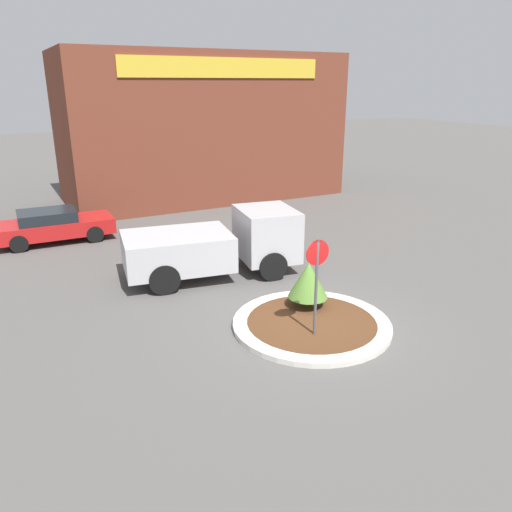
# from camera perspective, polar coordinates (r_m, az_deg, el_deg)

# --- Properties ---
(ground_plane) EXTENTS (120.00, 120.00, 0.00)m
(ground_plane) POSITION_cam_1_polar(r_m,az_deg,el_deg) (13.07, 6.35, -7.99)
(ground_plane) COLOR #514F4C
(traffic_island) EXTENTS (4.07, 4.07, 0.14)m
(traffic_island) POSITION_cam_1_polar(r_m,az_deg,el_deg) (13.04, 6.36, -7.72)
(traffic_island) COLOR beige
(traffic_island) RESTS_ON ground_plane
(stop_sign) EXTENTS (0.62, 0.07, 2.56)m
(stop_sign) POSITION_cam_1_polar(r_m,az_deg,el_deg) (11.76, 6.95, -1.93)
(stop_sign) COLOR #4C4C51
(stop_sign) RESTS_ON ground_plane
(island_shrub) EXTENTS (1.08, 1.08, 1.27)m
(island_shrub) POSITION_cam_1_polar(r_m,az_deg,el_deg) (13.53, 6.00, -2.71)
(island_shrub) COLOR brown
(island_shrub) RESTS_ON traffic_island
(utility_truck) EXTENTS (5.79, 3.05, 2.06)m
(utility_truck) POSITION_cam_1_polar(r_m,az_deg,el_deg) (16.05, -4.46, 1.38)
(utility_truck) COLOR #B2B2B7
(utility_truck) RESTS_ON ground_plane
(storefront_building) EXTENTS (14.29, 6.07, 7.41)m
(storefront_building) POSITION_cam_1_polar(r_m,az_deg,el_deg) (27.51, -6.16, 14.44)
(storefront_building) COLOR brown
(storefront_building) RESTS_ON ground_plane
(parked_sedan_red) EXTENTS (4.43, 1.92, 1.27)m
(parked_sedan_red) POSITION_cam_1_polar(r_m,az_deg,el_deg) (21.10, -22.17, 3.27)
(parked_sedan_red) COLOR #B21919
(parked_sedan_red) RESTS_ON ground_plane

